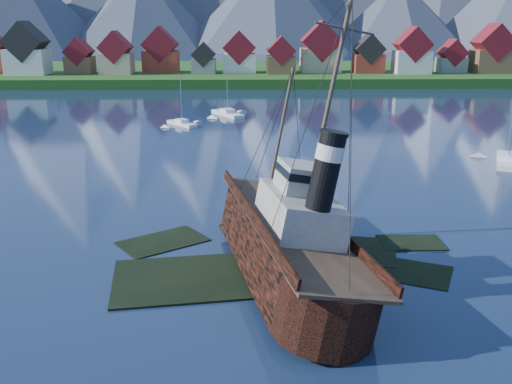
{
  "coord_description": "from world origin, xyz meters",
  "views": [
    {
      "loc": [
        -1.24,
        -45.73,
        20.77
      ],
      "look_at": [
        0.05,
        6.0,
        5.0
      ],
      "focal_mm": 40.0,
      "sensor_mm": 36.0,
      "label": 1
    }
  ],
  "objects_px": {
    "sailboat_f": "(507,161)",
    "tugboat_wreck": "(280,235)",
    "sailboat_e": "(228,114)",
    "sailboat_c": "(182,124)"
  },
  "relations": [
    {
      "from": "sailboat_f",
      "to": "tugboat_wreck",
      "type": "bearing_deg",
      "value": -111.6
    },
    {
      "from": "tugboat_wreck",
      "to": "sailboat_f",
      "type": "bearing_deg",
      "value": 33.96
    },
    {
      "from": "tugboat_wreck",
      "to": "sailboat_f",
      "type": "xyz_separation_m",
      "value": [
        36.51,
        36.63,
        -2.78
      ]
    },
    {
      "from": "sailboat_e",
      "to": "sailboat_c",
      "type": "bearing_deg",
      "value": -156.68
    },
    {
      "from": "tugboat_wreck",
      "to": "sailboat_e",
      "type": "bearing_deg",
      "value": 83.36
    },
    {
      "from": "sailboat_e",
      "to": "sailboat_f",
      "type": "height_order",
      "value": "sailboat_e"
    },
    {
      "from": "tugboat_wreck",
      "to": "sailboat_c",
      "type": "distance_m",
      "value": 71.33
    },
    {
      "from": "sailboat_c",
      "to": "tugboat_wreck",
      "type": "bearing_deg",
      "value": -116.23
    },
    {
      "from": "tugboat_wreck",
      "to": "sailboat_c",
      "type": "height_order",
      "value": "tugboat_wreck"
    },
    {
      "from": "tugboat_wreck",
      "to": "sailboat_c",
      "type": "xyz_separation_m",
      "value": [
        -15.41,
        69.59,
        -2.81
      ]
    }
  ]
}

